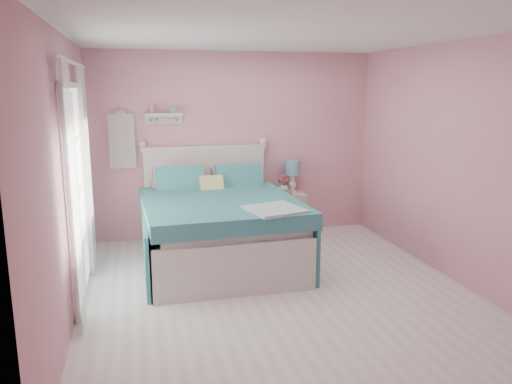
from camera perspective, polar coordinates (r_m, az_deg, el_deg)
name	(u,v)px	position (r m, az deg, el deg)	size (l,w,h in m)	color
floor	(278,292)	(5.34, 2.55, -11.40)	(4.50, 4.50, 0.00)	silver
room_shell	(280,142)	(4.93, 2.72, 5.76)	(4.50, 4.50, 4.50)	pink
bed	(218,228)	(6.14, -4.32, -4.07)	(1.85, 2.29, 1.31)	silver
nightstand	(289,213)	(7.28, 3.76, -2.45)	(0.43, 0.42, 0.62)	beige
table_lamp	(292,170)	(7.22, 4.17, 2.57)	(0.24, 0.24, 0.47)	white
vase	(283,187)	(7.19, 3.15, 0.53)	(0.15, 0.15, 0.16)	white
teacup	(289,193)	(7.06, 3.81, -0.06)	(0.09, 0.09, 0.07)	tan
roses	(283,179)	(7.17, 3.16, 1.45)	(0.14, 0.11, 0.12)	#BF416A
wall_shelf	(163,116)	(6.92, -10.55, 8.58)	(0.50, 0.15, 0.25)	silver
hanging_dress	(122,141)	(6.92, -15.07, 5.60)	(0.34, 0.03, 0.72)	white
french_door	(77,194)	(5.24, -19.81, -0.22)	(0.04, 1.32, 2.16)	silver
curtain_near	(73,199)	(4.49, -20.21, -0.81)	(0.04, 0.40, 2.32)	white
curtain_far	(88,171)	(5.95, -18.70, 2.26)	(0.04, 0.40, 2.32)	white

